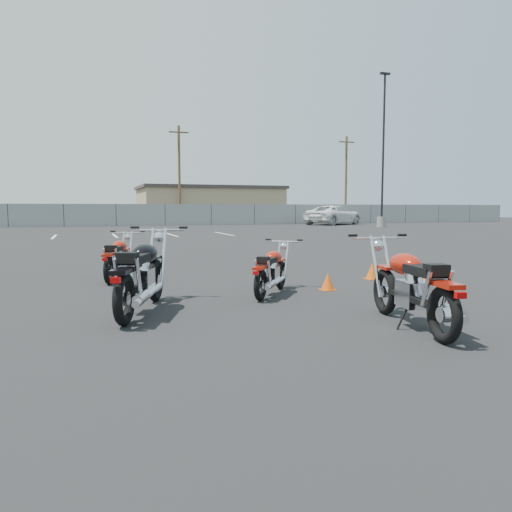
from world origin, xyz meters
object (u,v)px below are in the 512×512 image
object	(u,v)px
motorcycle_rear_red	(412,287)
motorcycle_front_red	(118,258)
motorcycle_third_red	(272,271)
motorcycle_second_black	(142,275)
white_van	(334,210)

from	to	relation	value
motorcycle_rear_red	motorcycle_front_red	bearing A→B (deg)	119.97
motorcycle_third_red	motorcycle_second_black	bearing A→B (deg)	-161.09
motorcycle_front_red	white_van	distance (m)	35.49
motorcycle_front_red	motorcycle_third_red	size ratio (longest dim) A/B	1.18
motorcycle_front_red	motorcycle_third_red	world-z (taller)	motorcycle_front_red
white_van	motorcycle_rear_red	bearing A→B (deg)	124.11
white_van	motorcycle_third_red	bearing A→B (deg)	121.06
motorcycle_front_red	motorcycle_third_red	distance (m)	3.57
motorcycle_front_red	motorcycle_second_black	bearing A→B (deg)	-88.34
motorcycle_front_red	motorcycle_rear_red	bearing A→B (deg)	-60.03
motorcycle_second_black	motorcycle_third_red	xyz separation A→B (m)	(2.24, 0.77, -0.13)
motorcycle_second_black	motorcycle_front_red	bearing A→B (deg)	91.66
motorcycle_third_red	white_van	distance (m)	36.51
motorcycle_front_red	motorcycle_third_red	xyz separation A→B (m)	(2.34, -2.70, -0.03)
motorcycle_front_red	motorcycle_rear_red	size ratio (longest dim) A/B	0.88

